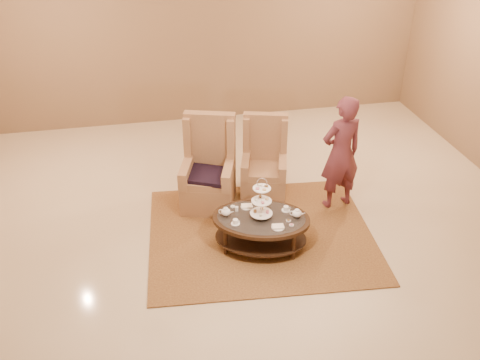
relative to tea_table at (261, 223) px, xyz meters
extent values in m
plane|color=beige|center=(-0.08, 0.13, -0.37)|extent=(8.00, 8.00, 0.00)
cube|color=white|center=(-0.08, 0.13, -0.37)|extent=(8.00, 8.00, 0.02)
cube|color=#8A6B4B|center=(-0.08, 4.13, 1.38)|extent=(8.00, 0.04, 3.50)
cube|color=olive|center=(0.06, 0.25, -0.36)|extent=(3.09, 2.64, 0.02)
cylinder|color=black|center=(-0.47, -0.08, -0.17)|extent=(0.06, 0.06, 0.40)
cylinder|color=black|center=(0.33, -0.34, -0.17)|extent=(0.06, 0.06, 0.40)
cylinder|color=black|center=(-0.33, 0.34, -0.17)|extent=(0.06, 0.06, 0.40)
cylinder|color=black|center=(0.47, 0.08, -0.17)|extent=(0.06, 0.06, 0.40)
cylinder|color=silver|center=(0.00, 0.00, 0.33)|extent=(0.01, 0.01, 0.50)
torus|color=silver|center=(0.00, 0.00, 0.58)|extent=(0.12, 0.05, 0.13)
cylinder|color=white|center=(0.00, 0.00, 0.14)|extent=(0.35, 0.35, 0.01)
cylinder|color=white|center=(0.00, 0.00, 0.32)|extent=(0.31, 0.31, 0.01)
cylinder|color=white|center=(0.00, 0.00, 0.50)|extent=(0.28, 0.28, 0.01)
cylinder|color=#C1636F|center=(0.07, -0.02, 0.17)|extent=(0.05, 0.05, 0.03)
cylinder|color=tan|center=(0.02, 0.07, 0.17)|extent=(0.05, 0.05, 0.03)
cylinder|color=brown|center=(-0.07, 0.02, 0.17)|extent=(0.05, 0.05, 0.03)
cylinder|color=beige|center=(-0.02, -0.07, 0.17)|extent=(0.05, 0.05, 0.03)
ellipsoid|color=tan|center=(0.07, 0.00, 0.34)|extent=(0.06, 0.06, 0.03)
ellipsoid|color=brown|center=(0.00, 0.07, 0.34)|extent=(0.06, 0.06, 0.03)
ellipsoid|color=beige|center=(-0.07, 0.00, 0.34)|extent=(0.06, 0.06, 0.03)
ellipsoid|color=#C1636F|center=(0.00, -0.07, 0.34)|extent=(0.06, 0.06, 0.03)
cube|color=brown|center=(0.06, 0.02, 0.52)|extent=(0.05, 0.04, 0.02)
cube|color=beige|center=(-0.02, 0.06, 0.52)|extent=(0.05, 0.04, 0.02)
cube|color=#C1636F|center=(-0.06, -0.02, 0.52)|extent=(0.05, 0.04, 0.02)
cube|color=tan|center=(0.02, -0.06, 0.52)|extent=(0.05, 0.04, 0.02)
ellipsoid|color=white|center=(-0.42, 0.12, 0.14)|extent=(0.15, 0.15, 0.10)
cylinder|color=white|center=(-0.42, 0.12, 0.19)|extent=(0.07, 0.07, 0.01)
sphere|color=white|center=(-0.42, 0.12, 0.20)|extent=(0.03, 0.03, 0.02)
cone|color=white|center=(-0.35, 0.09, 0.14)|extent=(0.08, 0.05, 0.05)
torus|color=white|center=(-0.48, 0.14, 0.14)|extent=(0.07, 0.03, 0.07)
ellipsoid|color=white|center=(0.43, -0.09, 0.14)|extent=(0.15, 0.15, 0.10)
cylinder|color=white|center=(0.43, -0.09, 0.19)|extent=(0.07, 0.07, 0.01)
sphere|color=white|center=(0.43, -0.09, 0.20)|extent=(0.03, 0.03, 0.02)
cone|color=white|center=(0.50, -0.11, 0.14)|extent=(0.08, 0.05, 0.05)
torus|color=white|center=(0.38, -0.07, 0.14)|extent=(0.07, 0.03, 0.07)
cylinder|color=white|center=(-0.34, -0.08, 0.09)|extent=(0.14, 0.14, 0.01)
cylinder|color=white|center=(-0.34, -0.08, 0.12)|extent=(0.08, 0.08, 0.05)
torus|color=white|center=(-0.30, -0.09, 0.12)|extent=(0.04, 0.02, 0.04)
cylinder|color=white|center=(0.34, 0.08, 0.09)|extent=(0.14, 0.14, 0.01)
cylinder|color=white|center=(0.34, 0.08, 0.12)|extent=(0.08, 0.08, 0.05)
torus|color=white|center=(0.38, 0.07, 0.12)|extent=(0.04, 0.02, 0.04)
cylinder|color=white|center=(-0.13, 0.25, 0.09)|extent=(0.20, 0.20, 0.01)
cube|color=#F3E6CD|center=(-0.13, 0.25, 0.10)|extent=(0.15, 0.11, 0.02)
cylinder|color=white|center=(0.15, -0.26, 0.09)|extent=(0.20, 0.20, 0.01)
cube|color=#F3E6CD|center=(0.15, -0.26, 0.10)|extent=(0.15, 0.11, 0.02)
cylinder|color=white|center=(-0.27, 0.19, 0.11)|extent=(0.06, 0.06, 0.06)
cylinder|color=white|center=(0.32, -0.25, 0.09)|extent=(0.07, 0.07, 0.01)
cylinder|color=#C1636F|center=(0.32, -0.25, 0.10)|extent=(0.05, 0.05, 0.01)
cylinder|color=white|center=(0.31, -0.15, 0.09)|extent=(0.07, 0.07, 0.01)
cylinder|color=brown|center=(0.31, -0.15, 0.10)|extent=(0.05, 0.05, 0.01)
cylinder|color=white|center=(-0.30, 0.29, 0.09)|extent=(0.07, 0.07, 0.01)
cylinder|color=beige|center=(-0.30, 0.29, 0.10)|extent=(0.05, 0.05, 0.01)
cube|color=#A6764E|center=(-0.50, 1.08, -0.16)|extent=(0.88, 0.88, 0.42)
cube|color=#A6764E|center=(-0.52, 1.03, 0.10)|extent=(0.75, 0.75, 0.10)
cube|color=#A6764E|center=(-0.42, 1.36, 0.28)|extent=(0.71, 0.34, 1.31)
cube|color=#A6764E|center=(-0.72, 1.41, 0.58)|extent=(0.16, 0.24, 0.60)
cube|color=#A6764E|center=(-0.14, 1.23, 0.58)|extent=(0.16, 0.24, 0.60)
cube|color=#A6764E|center=(-0.80, 1.12, 0.18)|extent=(0.30, 0.64, 0.26)
cube|color=#A6764E|center=(-0.24, 0.95, 0.18)|extent=(0.30, 0.64, 0.26)
cube|color=black|center=(-0.53, 1.00, 0.17)|extent=(0.71, 0.69, 0.06)
cube|color=#A6764E|center=(0.33, 1.21, -0.18)|extent=(0.78, 0.78, 0.38)
cube|color=#A6764E|center=(0.32, 1.17, 0.06)|extent=(0.67, 0.67, 0.09)
cube|color=#A6764E|center=(0.40, 1.46, 0.22)|extent=(0.65, 0.29, 1.18)
cube|color=#A6764E|center=(0.13, 1.50, 0.49)|extent=(0.14, 0.22, 0.54)
cube|color=#A6764E|center=(0.65, 1.35, 0.49)|extent=(0.14, 0.22, 0.54)
cube|color=#A6764E|center=(0.06, 1.24, 0.13)|extent=(0.26, 0.58, 0.24)
cube|color=#A6764E|center=(0.57, 1.09, 0.13)|extent=(0.26, 0.58, 0.24)
imported|color=brown|center=(1.28, 0.74, 0.46)|extent=(0.67, 0.51, 1.66)
camera|label=1|loc=(-1.33, -5.28, 3.86)|focal=40.00mm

